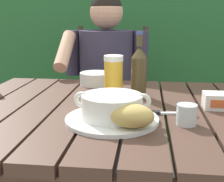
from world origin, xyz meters
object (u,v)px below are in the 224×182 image
(water_glass_small, at_px, (187,115))
(diner_bowl, at_px, (96,79))
(bread_roll, at_px, (131,115))
(butter_tub, at_px, (219,101))
(serving_plate, at_px, (112,119))
(soup_bowl, at_px, (112,105))
(person_eating, at_px, (105,78))
(chair_near_diner, at_px, (110,104))
(beer_glass, at_px, (114,78))
(beer_bottle, at_px, (139,71))
(table_knife, at_px, (159,113))

(water_glass_small, relative_size, diner_bowl, 0.42)
(bread_roll, height_order, butter_tub, bread_roll)
(serving_plate, xyz_separation_m, soup_bowl, (0.00, 0.00, 0.04))
(person_eating, bearing_deg, chair_near_diner, 89.15)
(bread_roll, bearing_deg, chair_near_diner, 100.02)
(person_eating, distance_m, water_glass_small, 0.92)
(person_eating, xyz_separation_m, diner_bowl, (0.00, -0.34, 0.07))
(water_glass_small, xyz_separation_m, diner_bowl, (-0.36, 0.50, -0.00))
(chair_near_diner, height_order, bread_roll, chair_near_diner)
(beer_glass, bearing_deg, beer_bottle, 29.86)
(beer_bottle, xyz_separation_m, diner_bowl, (-0.21, 0.19, -0.08))
(diner_bowl, bearing_deg, beer_bottle, -43.35)
(chair_near_diner, distance_m, table_knife, 1.03)
(bread_roll, relative_size, table_knife, 0.94)
(table_knife, bearing_deg, beer_bottle, 108.99)
(chair_near_diner, relative_size, table_knife, 6.41)
(soup_bowl, height_order, butter_tub, soup_bowl)
(bread_roll, relative_size, beer_glass, 0.85)
(diner_bowl, bearing_deg, serving_plate, -74.90)
(butter_tub, bearing_deg, soup_bowl, -154.01)
(bread_roll, xyz_separation_m, beer_bottle, (0.01, 0.38, 0.06))
(serving_plate, relative_size, beer_bottle, 1.12)
(beer_bottle, bearing_deg, butter_tub, -24.46)
(bread_roll, bearing_deg, beer_bottle, 88.66)
(chair_near_diner, relative_size, serving_plate, 3.42)
(bread_roll, distance_m, butter_tub, 0.38)
(person_eating, relative_size, beer_glass, 6.92)
(chair_near_diner, distance_m, beer_glass, 0.87)
(beer_glass, relative_size, diner_bowl, 1.14)
(bread_roll, relative_size, beer_bottle, 0.56)
(chair_near_diner, height_order, serving_plate, chair_near_diner)
(water_glass_small, bearing_deg, bread_roll, -157.24)
(serving_plate, xyz_separation_m, diner_bowl, (-0.13, 0.50, 0.02))
(table_knife, bearing_deg, water_glass_small, -50.13)
(water_glass_small, height_order, butter_tub, water_glass_small)
(table_knife, bearing_deg, butter_tub, 23.03)
(beer_bottle, bearing_deg, serving_plate, -103.35)
(bread_roll, bearing_deg, beer_glass, 104.81)
(chair_near_diner, distance_m, water_glass_small, 1.14)
(table_knife, xyz_separation_m, diner_bowl, (-0.28, 0.41, 0.02))
(soup_bowl, relative_size, table_knife, 1.54)
(person_eating, xyz_separation_m, table_knife, (0.28, -0.75, 0.04))
(person_eating, bearing_deg, water_glass_small, -66.93)
(beer_glass, height_order, diner_bowl, beer_glass)
(person_eating, xyz_separation_m, beer_glass, (0.11, -0.59, 0.12))
(table_knife, bearing_deg, bread_roll, -117.92)
(soup_bowl, xyz_separation_m, beer_glass, (-0.02, 0.25, 0.04))
(beer_bottle, height_order, water_glass_small, beer_bottle)
(soup_bowl, bearing_deg, water_glass_small, -1.66)
(serving_plate, xyz_separation_m, table_knife, (0.15, 0.08, -0.00))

